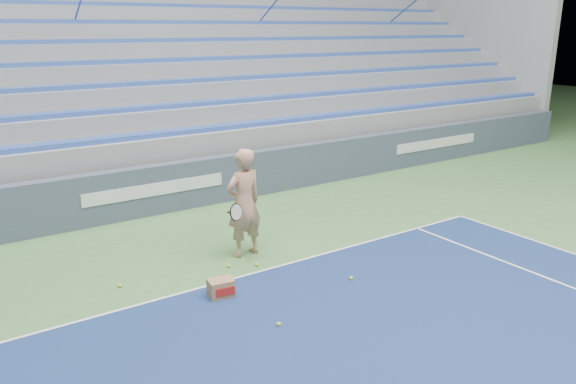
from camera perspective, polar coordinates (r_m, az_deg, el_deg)
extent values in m
cube|color=white|center=(9.52, -4.46, -8.46)|extent=(10.97, 0.05, 0.00)
cube|color=#3F4B60|center=(12.76, -13.49, 0.22)|extent=(30.00, 0.30, 1.10)
cube|color=white|center=(12.60, -13.24, 0.27)|extent=(3.20, 0.02, 0.28)
cube|color=white|center=(17.77, 14.92, 4.79)|extent=(3.40, 0.02, 0.28)
cube|color=gray|center=(16.99, -19.04, 3.75)|extent=(30.00, 8.50, 1.10)
cube|color=gray|center=(16.84, -19.30, 6.41)|extent=(30.00, 8.50, 0.50)
cube|color=#3154B4|center=(13.13, -14.88, 5.53)|extent=(29.60, 0.42, 0.11)
cube|color=gray|center=(17.18, -19.84, 8.23)|extent=(30.00, 7.65, 0.50)
cube|color=#3154B4|center=(13.85, -16.23, 8.07)|extent=(29.60, 0.42, 0.11)
cube|color=gray|center=(17.53, -20.36, 9.98)|extent=(30.00, 6.80, 0.50)
cube|color=#3154B4|center=(14.60, -17.46, 10.35)|extent=(29.60, 0.42, 0.11)
cube|color=gray|center=(17.90, -20.87, 11.65)|extent=(30.00, 5.95, 0.50)
cube|color=#3154B4|center=(15.38, -18.59, 12.40)|extent=(29.60, 0.42, 0.11)
cube|color=gray|center=(18.29, -21.36, 13.26)|extent=(30.00, 5.10, 0.50)
cube|color=#3154B4|center=(16.18, -19.62, 14.24)|extent=(29.60, 0.42, 0.11)
cube|color=gray|center=(18.69, -21.84, 14.80)|extent=(30.00, 4.25, 0.50)
cube|color=#3154B4|center=(16.99, -20.57, 15.91)|extent=(29.60, 0.42, 0.11)
cube|color=gray|center=(19.11, -22.30, 16.27)|extent=(30.00, 3.40, 0.50)
cube|color=#3154B4|center=(17.83, -21.44, 17.41)|extent=(29.60, 0.42, 0.11)
cube|color=gray|center=(25.20, 16.62, 13.57)|extent=(0.30, 8.80, 6.10)
cube|color=gray|center=(21.07, -23.31, 14.15)|extent=(31.00, 0.40, 7.30)
cylinder|color=#2F51A6|center=(16.64, -20.39, 17.47)|extent=(0.05, 8.53, 5.04)
cylinder|color=#2F51A6|center=(19.07, -1.79, 18.17)|extent=(0.05, 8.53, 5.04)
cylinder|color=#2F51A6|center=(22.86, 11.65, 17.57)|extent=(0.05, 8.53, 5.04)
imported|color=tan|center=(10.04, -4.51, -1.12)|extent=(0.78, 0.56, 1.99)
cylinder|color=black|center=(9.69, -5.56, -2.08)|extent=(0.12, 0.27, 0.08)
cylinder|color=beige|center=(9.38, -5.29, -2.06)|extent=(0.29, 0.16, 0.28)
torus|color=black|center=(9.38, -5.29, -2.06)|extent=(0.31, 0.18, 0.30)
cube|color=#966D48|center=(8.84, -6.84, -9.68)|extent=(0.42, 0.34, 0.28)
cube|color=#B21E19|center=(8.72, -6.38, -10.04)|extent=(0.30, 0.06, 0.13)
sphere|color=yellow|center=(9.41, 6.43, -8.70)|extent=(0.07, 0.07, 0.07)
sphere|color=yellow|center=(9.49, -16.70, -9.09)|extent=(0.07, 0.07, 0.07)
sphere|color=yellow|center=(8.03, -0.95, -13.28)|extent=(0.07, 0.07, 0.07)
sphere|color=yellow|center=(9.86, -6.01, -7.46)|extent=(0.07, 0.07, 0.07)
sphere|color=yellow|center=(9.88, -3.21, -7.35)|extent=(0.07, 0.07, 0.07)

